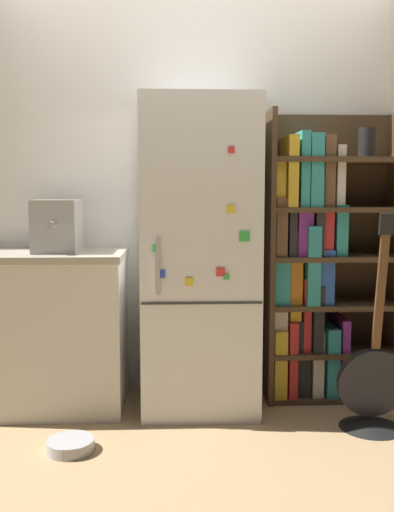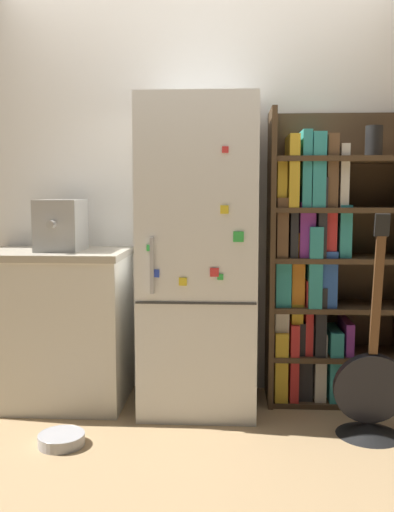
{
  "view_description": "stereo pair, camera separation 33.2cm",
  "coord_description": "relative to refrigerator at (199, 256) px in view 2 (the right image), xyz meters",
  "views": [
    {
      "loc": [
        -0.15,
        -3.15,
        1.25
      ],
      "look_at": [
        -0.01,
        0.15,
        0.89
      ],
      "focal_mm": 40.0,
      "sensor_mm": 36.0,
      "label": 1
    },
    {
      "loc": [
        0.18,
        -3.15,
        1.25
      ],
      "look_at": [
        -0.01,
        0.15,
        0.89
      ],
      "focal_mm": 40.0,
      "sensor_mm": 36.0,
      "label": 2
    }
  ],
  "objects": [
    {
      "name": "guitar",
      "position": [
        0.91,
        -0.38,
        -0.73
      ],
      "size": [
        0.38,
        0.34,
        1.16
      ],
      "color": "black",
      "rests_on": "ground_plane"
    },
    {
      "name": "ground_plane",
      "position": [
        0.0,
        -0.14,
        -0.89
      ],
      "size": [
        16.0,
        16.0,
        0.0
      ],
      "primitive_type": "plane",
      "color": "tan"
    },
    {
      "name": "bookshelf",
      "position": [
        0.72,
        0.15,
        -0.09
      ],
      "size": [
        0.82,
        0.37,
        1.74
      ],
      "color": "#4C3823",
      "rests_on": "ground_plane"
    },
    {
      "name": "pet_bowl",
      "position": [
        -0.66,
        -0.59,
        -0.86
      ],
      "size": [
        0.23,
        0.23,
        0.06
      ],
      "color": "#B7B7BC",
      "rests_on": "ground_plane"
    },
    {
      "name": "espresso_machine",
      "position": [
        -0.82,
        0.03,
        0.18
      ],
      "size": [
        0.25,
        0.37,
        0.3
      ],
      "color": "#A5A39E",
      "rests_on": "kitchen_counter"
    },
    {
      "name": "wall_back",
      "position": [
        0.0,
        0.34,
        0.41
      ],
      "size": [
        8.0,
        0.05,
        2.6
      ],
      "color": "white",
      "rests_on": "ground_plane"
    },
    {
      "name": "kitchen_counter",
      "position": [
        -0.85,
        0.02,
        -0.43
      ],
      "size": [
        0.83,
        0.6,
        0.92
      ],
      "color": "silver",
      "rests_on": "ground_plane"
    },
    {
      "name": "refrigerator",
      "position": [
        0.0,
        0.0,
        0.0
      ],
      "size": [
        0.66,
        0.65,
        1.79
      ],
      "color": "white",
      "rests_on": "ground_plane"
    }
  ]
}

